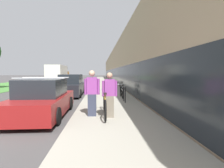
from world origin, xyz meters
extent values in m
cube|color=#A39E8E|center=(5.06, 21.00, 0.06)|extent=(3.25, 70.00, 0.12)
cube|color=tan|center=(11.73, 29.00, 2.86)|extent=(10.00, 70.00, 5.73)
cube|color=#1E2328|center=(6.77, 29.00, 1.25)|extent=(0.10, 63.00, 2.20)
cube|color=#478438|center=(-7.64, 25.00, 0.01)|extent=(7.60, 70.00, 0.03)
torus|color=black|center=(4.65, 2.71, 0.49)|extent=(0.06, 0.73, 0.73)
torus|color=black|center=(4.65, 0.89, 0.49)|extent=(0.06, 0.73, 0.73)
cylinder|color=yellow|center=(4.65, 1.80, 0.71)|extent=(0.04, 1.55, 0.04)
cylinder|color=yellow|center=(4.65, 1.44, 0.60)|extent=(0.04, 0.92, 0.34)
cylinder|color=yellow|center=(4.65, 1.22, 0.86)|extent=(0.03, 0.03, 0.30)
cube|color=black|center=(4.65, 1.22, 1.01)|extent=(0.11, 0.22, 0.05)
cylinder|color=yellow|center=(4.65, 2.57, 0.87)|extent=(0.03, 0.03, 0.32)
cylinder|color=silver|center=(4.65, 2.57, 1.03)|extent=(0.52, 0.03, 0.03)
cube|color=#756B5B|center=(4.82, 1.47, 0.51)|extent=(0.30, 0.21, 0.78)
cube|color=#933D93|center=(4.82, 1.47, 1.19)|extent=(0.36, 0.21, 0.59)
cylinder|color=#933D93|center=(4.59, 1.47, 1.16)|extent=(0.09, 0.09, 0.56)
cylinder|color=#933D93|center=(5.05, 1.47, 1.16)|extent=(0.09, 0.09, 0.56)
sphere|color=tan|center=(4.82, 1.47, 1.63)|extent=(0.21, 0.21, 0.21)
cube|color=#33384C|center=(4.18, 1.72, 0.53)|extent=(0.31, 0.23, 0.81)
cube|color=#933D93|center=(4.18, 1.72, 1.25)|extent=(0.38, 0.23, 0.62)
cylinder|color=#933D93|center=(3.94, 1.72, 1.21)|extent=(0.10, 0.10, 0.59)
cylinder|color=#933D93|center=(4.42, 1.72, 1.21)|extent=(0.10, 0.10, 0.59)
sphere|color=tan|center=(4.18, 1.72, 1.70)|extent=(0.22, 0.22, 0.22)
cylinder|color=black|center=(5.81, 4.40, 0.53)|extent=(0.05, 0.05, 0.82)
cylinder|color=black|center=(5.81, 4.95, 0.53)|extent=(0.05, 0.05, 0.82)
cylinder|color=black|center=(5.81, 4.68, 0.94)|extent=(0.05, 0.55, 0.05)
torus|color=black|center=(5.86, 6.75, 0.46)|extent=(0.06, 0.67, 0.67)
torus|color=black|center=(5.86, 5.77, 0.46)|extent=(0.06, 0.67, 0.67)
cylinder|color=#B7BCC1|center=(5.86, 6.26, 0.66)|extent=(0.04, 0.83, 0.04)
cylinder|color=#B7BCC1|center=(5.86, 6.06, 0.57)|extent=(0.04, 0.51, 0.31)
cylinder|color=#B7BCC1|center=(5.86, 5.94, 0.80)|extent=(0.03, 0.03, 0.28)
cube|color=black|center=(5.86, 5.94, 0.94)|extent=(0.11, 0.22, 0.05)
cylinder|color=#B7BCC1|center=(5.86, 6.67, 0.81)|extent=(0.03, 0.03, 0.29)
cylinder|color=silver|center=(5.86, 6.67, 0.96)|extent=(0.52, 0.03, 0.03)
torus|color=black|center=(6.11, 9.01, 0.49)|extent=(0.06, 0.74, 0.74)
torus|color=black|center=(6.11, 7.94, 0.49)|extent=(0.06, 0.74, 0.74)
cylinder|color=black|center=(6.11, 8.48, 0.71)|extent=(0.04, 0.91, 0.04)
cylinder|color=black|center=(6.11, 8.26, 0.61)|extent=(0.04, 0.56, 0.34)
cylinder|color=black|center=(6.11, 8.13, 0.86)|extent=(0.03, 0.03, 0.30)
cube|color=black|center=(6.11, 8.13, 1.02)|extent=(0.11, 0.22, 0.05)
cylinder|color=black|center=(6.11, 8.93, 0.87)|extent=(0.03, 0.03, 0.32)
cylinder|color=silver|center=(6.11, 8.93, 1.03)|extent=(0.52, 0.03, 0.03)
cube|color=maroon|center=(2.24, 2.23, 0.48)|extent=(1.75, 4.08, 0.67)
cube|color=#1E2328|center=(2.24, 2.23, 1.15)|extent=(1.51, 2.04, 0.66)
cylinder|color=silver|center=(2.24, 2.67, 1.52)|extent=(1.87, 0.04, 0.04)
cylinder|color=silver|center=(2.24, 1.78, 1.52)|extent=(1.87, 0.04, 0.04)
cylinder|color=black|center=(1.43, 3.45, 0.30)|extent=(0.22, 0.60, 0.60)
cylinder|color=black|center=(3.04, 3.45, 0.30)|extent=(0.22, 0.60, 0.60)
cylinder|color=black|center=(1.43, 1.00, 0.30)|extent=(0.22, 0.60, 0.60)
cylinder|color=black|center=(3.04, 1.00, 0.30)|extent=(0.22, 0.60, 0.60)
cube|color=black|center=(2.30, 8.65, 0.53)|extent=(1.70, 4.69, 0.75)
cube|color=#1E2328|center=(2.30, 8.65, 1.25)|extent=(1.46, 2.35, 0.69)
cylinder|color=black|center=(1.51, 10.05, 0.30)|extent=(0.22, 0.60, 0.60)
cylinder|color=black|center=(3.08, 10.05, 0.30)|extent=(0.22, 0.60, 0.60)
cylinder|color=black|center=(1.51, 7.24, 0.30)|extent=(0.22, 0.60, 0.60)
cylinder|color=black|center=(3.08, 7.24, 0.30)|extent=(0.22, 0.60, 0.60)
cube|color=orange|center=(-2.10, 26.17, 1.07)|extent=(2.00, 1.81, 1.68)
cube|color=silver|center=(-2.10, 22.56, 1.53)|extent=(2.18, 5.43, 2.59)
cylinder|color=black|center=(-3.09, 25.70, 0.42)|extent=(0.28, 0.84, 0.84)
cylinder|color=black|center=(-1.11, 25.70, 0.42)|extent=(0.28, 0.84, 0.84)
cylinder|color=black|center=(-3.09, 21.47, 0.42)|extent=(0.28, 0.84, 0.84)
cylinder|color=black|center=(-1.11, 21.47, 0.42)|extent=(0.28, 0.84, 0.84)
camera|label=1|loc=(4.48, -4.74, 1.73)|focal=28.00mm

